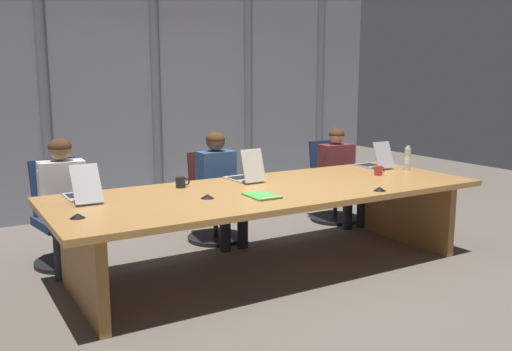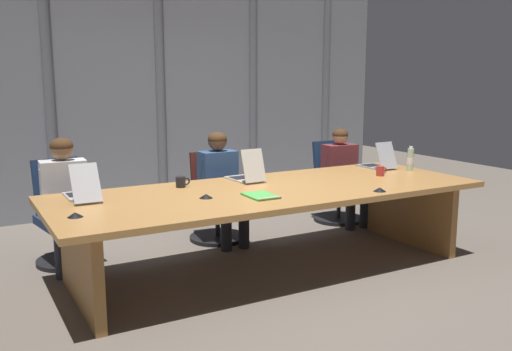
{
  "view_description": "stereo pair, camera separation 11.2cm",
  "coord_description": "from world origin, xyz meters",
  "px_view_note": "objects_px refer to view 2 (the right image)",
  "views": [
    {
      "loc": [
        -2.53,
        -4.03,
        1.72
      ],
      "look_at": [
        -0.08,
        0.14,
        0.85
      ],
      "focal_mm": 38.65,
      "sensor_mm": 36.0,
      "label": 1
    },
    {
      "loc": [
        -2.43,
        -4.08,
        1.72
      ],
      "look_at": [
        -0.08,
        0.14,
        0.85
      ],
      "focal_mm": 38.65,
      "sensor_mm": 36.0,
      "label": 2
    }
  ],
  "objects_px": {
    "conference_mic_left_side": "(380,189)",
    "conference_mic_middle": "(206,196)",
    "spiral_notepad": "(261,196)",
    "laptop_center": "(377,163)",
    "laptop_left_mid": "(246,175)",
    "office_chair_center": "(336,191)",
    "person_center": "(344,171)",
    "office_chair_left_mid": "(216,207)",
    "laptop_left_end": "(81,192)",
    "coffee_mug_near": "(381,171)",
    "conference_mic_right_side": "(75,215)",
    "person_left_mid": "(222,181)",
    "water_bottle_primary": "(410,160)",
    "coffee_mug_far": "(181,182)",
    "person_left_end": "(66,195)",
    "office_chair_left_end": "(66,225)"
  },
  "relations": [
    {
      "from": "conference_mic_left_side",
      "to": "conference_mic_middle",
      "type": "relative_size",
      "value": 1.0
    },
    {
      "from": "spiral_notepad",
      "to": "laptop_center",
      "type": "bearing_deg",
      "value": 20.48
    },
    {
      "from": "laptop_left_mid",
      "to": "office_chair_center",
      "type": "relative_size",
      "value": 0.45
    },
    {
      "from": "person_center",
      "to": "conference_mic_left_side",
      "type": "xyz_separation_m",
      "value": [
        -0.82,
        -1.54,
        0.14
      ]
    },
    {
      "from": "laptop_left_mid",
      "to": "laptop_center",
      "type": "relative_size",
      "value": 1.02
    },
    {
      "from": "office_chair_left_mid",
      "to": "laptop_left_end",
      "type": "bearing_deg",
      "value": -57.05
    },
    {
      "from": "coffee_mug_near",
      "to": "conference_mic_right_side",
      "type": "xyz_separation_m",
      "value": [
        -2.98,
        -0.21,
        -0.03
      ]
    },
    {
      "from": "person_left_mid",
      "to": "person_center",
      "type": "distance_m",
      "value": 1.59
    },
    {
      "from": "water_bottle_primary",
      "to": "office_chair_left_mid",
      "type": "bearing_deg",
      "value": 149.28
    },
    {
      "from": "conference_mic_middle",
      "to": "office_chair_center",
      "type": "bearing_deg",
      "value": 28.32
    },
    {
      "from": "spiral_notepad",
      "to": "conference_mic_middle",
      "type": "bearing_deg",
      "value": 158.45
    },
    {
      "from": "laptop_left_mid",
      "to": "coffee_mug_far",
      "type": "xyz_separation_m",
      "value": [
        -0.64,
        0.01,
        -0.01
      ]
    },
    {
      "from": "conference_mic_left_side",
      "to": "water_bottle_primary",
      "type": "bearing_deg",
      "value": 33.3
    },
    {
      "from": "person_left_end",
      "to": "person_left_mid",
      "type": "bearing_deg",
      "value": 92.87
    },
    {
      "from": "laptop_left_mid",
      "to": "person_left_mid",
      "type": "height_order",
      "value": "person_left_mid"
    },
    {
      "from": "water_bottle_primary",
      "to": "coffee_mug_near",
      "type": "relative_size",
      "value": 2.07
    },
    {
      "from": "person_left_end",
      "to": "person_center",
      "type": "relative_size",
      "value": 1.06
    },
    {
      "from": "person_center",
      "to": "conference_mic_left_side",
      "type": "height_order",
      "value": "person_center"
    },
    {
      "from": "laptop_left_mid",
      "to": "person_left_mid",
      "type": "bearing_deg",
      "value": -4.09
    },
    {
      "from": "laptop_center",
      "to": "person_center",
      "type": "bearing_deg",
      "value": -1.5
    },
    {
      "from": "laptop_left_end",
      "to": "office_chair_left_mid",
      "type": "xyz_separation_m",
      "value": [
        1.54,
        0.75,
        -0.46
      ]
    },
    {
      "from": "laptop_left_mid",
      "to": "person_left_end",
      "type": "distance_m",
      "value": 1.64
    },
    {
      "from": "office_chair_left_end",
      "to": "conference_mic_middle",
      "type": "bearing_deg",
      "value": 27.01
    },
    {
      "from": "office_chair_center",
      "to": "person_center",
      "type": "distance_m",
      "value": 0.32
    },
    {
      "from": "person_left_mid",
      "to": "water_bottle_primary",
      "type": "distance_m",
      "value": 1.98
    },
    {
      "from": "office_chair_center",
      "to": "spiral_notepad",
      "type": "xyz_separation_m",
      "value": [
        -1.84,
        -1.39,
        0.41
      ]
    },
    {
      "from": "laptop_center",
      "to": "office_chair_center",
      "type": "bearing_deg",
      "value": -3.36
    },
    {
      "from": "office_chair_left_mid",
      "to": "person_center",
      "type": "distance_m",
      "value": 1.61
    },
    {
      "from": "laptop_left_mid",
      "to": "person_center",
      "type": "xyz_separation_m",
      "value": [
        1.6,
        0.55,
        -0.18
      ]
    },
    {
      "from": "laptop_center",
      "to": "spiral_notepad",
      "type": "height_order",
      "value": "laptop_center"
    },
    {
      "from": "person_left_end",
      "to": "conference_mic_right_side",
      "type": "xyz_separation_m",
      "value": [
        -0.14,
        -1.18,
        0.09
      ]
    },
    {
      "from": "person_center",
      "to": "coffee_mug_near",
      "type": "distance_m",
      "value": 1.02
    },
    {
      "from": "conference_mic_right_side",
      "to": "laptop_left_mid",
      "type": "bearing_deg",
      "value": 20.15
    },
    {
      "from": "person_center",
      "to": "person_left_end",
      "type": "bearing_deg",
      "value": -87.45
    },
    {
      "from": "office_chair_left_end",
      "to": "office_chair_center",
      "type": "distance_m",
      "value": 3.16
    },
    {
      "from": "person_center",
      "to": "conference_mic_middle",
      "type": "height_order",
      "value": "person_center"
    },
    {
      "from": "laptop_left_mid",
      "to": "coffee_mug_near",
      "type": "distance_m",
      "value": 1.36
    },
    {
      "from": "laptop_left_mid",
      "to": "person_left_end",
      "type": "bearing_deg",
      "value": 67.22
    },
    {
      "from": "office_chair_center",
      "to": "coffee_mug_far",
      "type": "relative_size",
      "value": 7.13
    },
    {
      "from": "laptop_center",
      "to": "conference_mic_right_side",
      "type": "xyz_separation_m",
      "value": [
        -3.27,
        -0.58,
        -0.04
      ]
    },
    {
      "from": "office_chair_center",
      "to": "person_left_mid",
      "type": "bearing_deg",
      "value": -83.45
    },
    {
      "from": "person_center",
      "to": "laptop_left_end",
      "type": "bearing_deg",
      "value": -76.59
    },
    {
      "from": "person_left_mid",
      "to": "coffee_mug_far",
      "type": "bearing_deg",
      "value": -51.38
    },
    {
      "from": "office_chair_left_mid",
      "to": "coffee_mug_far",
      "type": "xyz_separation_m",
      "value": [
        -0.66,
        -0.7,
        0.45
      ]
    },
    {
      "from": "coffee_mug_near",
      "to": "person_left_mid",
      "type": "bearing_deg",
      "value": 143.04
    },
    {
      "from": "conference_mic_left_side",
      "to": "office_chair_left_mid",
      "type": "bearing_deg",
      "value": 114.15
    },
    {
      "from": "laptop_left_mid",
      "to": "coffee_mug_far",
      "type": "distance_m",
      "value": 0.64
    },
    {
      "from": "coffee_mug_far",
      "to": "conference_mic_middle",
      "type": "relative_size",
      "value": 1.21
    },
    {
      "from": "conference_mic_right_side",
      "to": "person_left_end",
      "type": "bearing_deg",
      "value": 83.04
    },
    {
      "from": "laptop_left_mid",
      "to": "spiral_notepad",
      "type": "bearing_deg",
      "value": 159.16
    }
  ]
}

